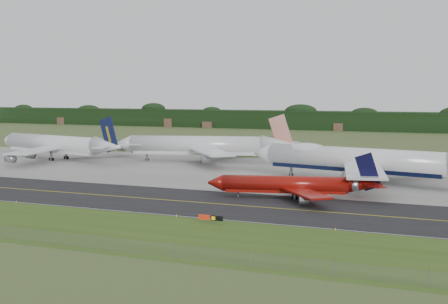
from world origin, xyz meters
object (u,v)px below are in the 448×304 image
jet_navy_gold (58,145)px  taxiway_sign (210,218)px  jet_star_tail (205,146)px  jet_red_737 (295,185)px  jet_ba_747 (363,161)px

jet_navy_gold → taxiway_sign: (95.89, -79.82, -4.25)m
taxiway_sign → jet_star_tail: bearing=115.0°
jet_star_tail → taxiway_sign: (43.68, -93.68, -4.51)m
jet_red_737 → jet_navy_gold: size_ratio=0.63×
jet_red_737 → jet_star_tail: jet_star_tail is taller
jet_red_737 → jet_navy_gold: (-102.19, 45.90, 2.41)m
jet_navy_gold → jet_ba_747: bearing=-7.8°
jet_red_737 → jet_navy_gold: 112.05m
jet_star_tail → taxiway_sign: size_ratio=12.78×
jet_navy_gold → jet_star_tail: 54.02m
jet_ba_747 → jet_red_737: jet_ba_747 is taller
jet_ba_747 → jet_star_tail: size_ratio=1.10×
jet_navy_gold → jet_star_tail: bearing=14.9°
jet_star_tail → jet_red_737: bearing=-50.1°
jet_navy_gold → jet_star_tail: jet_star_tail is taller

